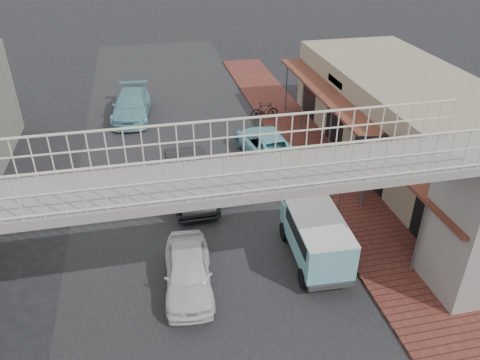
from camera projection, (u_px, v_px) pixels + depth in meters
name	position (u px, v px, depth m)	size (l,w,h in m)	color
ground	(203.00, 245.00, 17.62)	(120.00, 120.00, 0.00)	black
road_strip	(203.00, 245.00, 17.62)	(10.00, 60.00, 0.01)	black
sidewalk	(334.00, 185.00, 21.30)	(3.00, 40.00, 0.10)	brown
shophouse_row	(420.00, 128.00, 21.96)	(7.20, 18.00, 4.00)	gray
footbridge	(220.00, 243.00, 12.64)	(16.40, 2.40, 6.34)	gray
white_hatchback	(188.00, 271.00, 15.39)	(1.54, 3.84, 1.31)	white
dark_sedan	(190.00, 178.00, 20.26)	(1.73, 4.95, 1.63)	black
angkot_curb	(266.00, 144.00, 23.50)	(2.19, 4.76, 1.32)	#7ECDDB
angkot_far	(131.00, 105.00, 27.81)	(2.08, 5.13, 1.49)	#65A6B0
angkot_van	(317.00, 234.00, 16.27)	(1.91, 3.86, 1.85)	black
motorcycle_near	(304.00, 168.00, 21.51)	(0.67, 1.93, 1.02)	black
motorcycle_far	(265.00, 110.00, 27.52)	(0.46, 1.64, 0.98)	black
street_clock	(335.00, 159.00, 17.84)	(0.80, 0.78, 3.12)	#59595B
arrow_sign	(389.00, 148.00, 18.64)	(1.93, 1.27, 3.21)	#59595B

